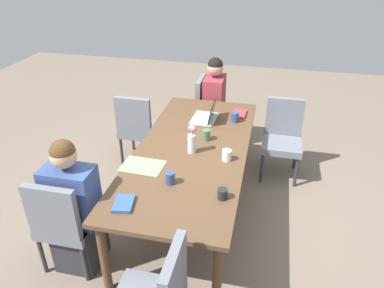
% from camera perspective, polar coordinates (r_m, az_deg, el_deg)
% --- Properties ---
extents(ground_plane, '(10.00, 10.00, 0.00)m').
position_cam_1_polar(ground_plane, '(3.84, -0.00, -10.27)').
color(ground_plane, '#756656').
extents(dining_table, '(2.36, 1.02, 0.74)m').
position_cam_1_polar(dining_table, '(3.45, -0.00, -1.67)').
color(dining_table, brown).
rests_on(dining_table, ground_plane).
extents(chair_head_right_left_near, '(0.44, 0.44, 0.90)m').
position_cam_1_polar(chair_head_right_left_near, '(4.85, 2.68, 5.65)').
color(chair_head_right_left_near, slate).
rests_on(chair_head_right_left_near, ground_plane).
extents(person_head_right_left_near, '(0.40, 0.36, 1.19)m').
position_cam_1_polar(person_head_right_left_near, '(4.78, 3.44, 5.58)').
color(person_head_right_left_near, '#2D2D33').
rests_on(person_head_right_left_near, ground_plane).
extents(chair_far_left_mid, '(0.44, 0.44, 0.90)m').
position_cam_1_polar(chair_far_left_mid, '(3.14, -19.35, -11.19)').
color(chair_far_left_mid, slate).
rests_on(chair_far_left_mid, ground_plane).
extents(person_far_left_mid, '(0.36, 0.40, 1.19)m').
position_cam_1_polar(person_far_left_mid, '(3.14, -17.80, -10.19)').
color(person_far_left_mid, '#2D2D33').
rests_on(person_far_left_mid, ground_plane).
extents(chair_far_left_far, '(0.44, 0.44, 0.90)m').
position_cam_1_polar(chair_far_left_far, '(4.42, -8.48, 2.84)').
color(chair_far_left_far, slate).
rests_on(chair_far_left_far, ground_plane).
extents(chair_near_right_near, '(0.44, 0.44, 0.90)m').
position_cam_1_polar(chair_near_right_near, '(4.30, 13.94, 1.41)').
color(chair_near_right_near, slate).
rests_on(chair_near_right_near, ground_plane).
extents(flower_vase, '(0.08, 0.08, 0.28)m').
position_cam_1_polar(flower_vase, '(3.30, -0.01, 0.78)').
color(flower_vase, silver).
rests_on(flower_vase, dining_table).
extents(placemat_head_right_left_near, '(0.37, 0.28, 0.00)m').
position_cam_1_polar(placemat_head_right_left_near, '(4.00, 1.93, 4.05)').
color(placemat_head_right_left_near, '#7FAD70').
rests_on(placemat_head_right_left_near, dining_table).
extents(placemat_far_left_mid, '(0.27, 0.37, 0.00)m').
position_cam_1_polar(placemat_far_left_mid, '(3.19, -7.73, -3.40)').
color(placemat_far_left_mid, '#7FAD70').
rests_on(placemat_far_left_mid, dining_table).
extents(laptop_head_right_left_near, '(0.32, 0.22, 0.21)m').
position_cam_1_polar(laptop_head_right_left_near, '(3.94, 2.23, 4.30)').
color(laptop_head_right_left_near, silver).
rests_on(laptop_head_right_left_near, dining_table).
extents(coffee_mug_near_left, '(0.09, 0.09, 0.11)m').
position_cam_1_polar(coffee_mug_near_left, '(3.93, 6.72, 4.20)').
color(coffee_mug_near_left, '#33477A').
rests_on(coffee_mug_near_left, dining_table).
extents(coffee_mug_near_right, '(0.08, 0.08, 0.11)m').
position_cam_1_polar(coffee_mug_near_right, '(3.55, 2.22, 1.42)').
color(coffee_mug_near_right, '#47704C').
rests_on(coffee_mug_near_right, dining_table).
extents(coffee_mug_centre_left, '(0.08, 0.08, 0.08)m').
position_cam_1_polar(coffee_mug_centre_left, '(2.78, 4.78, -7.75)').
color(coffee_mug_centre_left, '#232328').
rests_on(coffee_mug_centre_left, dining_table).
extents(coffee_mug_centre_right, '(0.08, 0.08, 0.10)m').
position_cam_1_polar(coffee_mug_centre_right, '(2.93, -3.45, -5.30)').
color(coffee_mug_centre_right, '#33477A').
rests_on(coffee_mug_centre_right, dining_table).
extents(coffee_mug_far_left, '(0.08, 0.08, 0.10)m').
position_cam_1_polar(coffee_mug_far_left, '(3.24, 5.45, -1.74)').
color(coffee_mug_far_left, white).
rests_on(coffee_mug_far_left, dining_table).
extents(book_red_cover, '(0.20, 0.14, 0.02)m').
position_cam_1_polar(book_red_cover, '(4.12, 7.43, 4.71)').
color(book_red_cover, '#B73338').
rests_on(book_red_cover, dining_table).
extents(book_blue_cover, '(0.22, 0.17, 0.03)m').
position_cam_1_polar(book_blue_cover, '(2.77, -10.62, -9.12)').
color(book_blue_cover, '#335693').
rests_on(book_blue_cover, dining_table).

